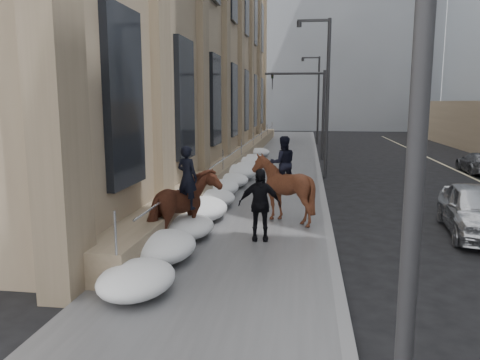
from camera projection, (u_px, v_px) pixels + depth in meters
name	position (u px, v px, depth m)	size (l,w,h in m)	color
ground	(223.00, 268.00, 11.14)	(140.00, 140.00, 0.00)	black
sidewalk	(263.00, 189.00, 20.90)	(5.00, 80.00, 0.12)	#4D4C4F
curb	(322.00, 191.00, 20.53)	(0.24, 80.00, 0.12)	slate
limestone_building	(196.00, 23.00, 29.89)	(6.10, 44.00, 18.00)	#887259
bg_building_mid	(324.00, 30.00, 66.86)	(30.00, 12.00, 28.00)	slate
bg_building_far	(262.00, 66.00, 80.63)	(24.00, 12.00, 20.00)	gray
streetlight_near	(406.00, 25.00, 4.15)	(1.71, 0.24, 8.00)	#2D2D30
streetlight_mid	(324.00, 88.00, 23.68)	(1.71, 0.24, 8.00)	#2D2D30
streetlight_far	(317.00, 95.00, 43.20)	(1.71, 0.24, 8.00)	#2D2D30
traffic_signal	(310.00, 100.00, 31.67)	(4.10, 0.22, 6.00)	#2D2D30
snow_bank	(224.00, 187.00, 19.18)	(1.70, 18.10, 0.76)	white
mounted_horse_left	(184.00, 205.00, 12.61)	(1.91, 2.53, 2.64)	#492316
mounted_horse_right	(282.00, 185.00, 14.87)	(2.14, 2.30, 2.73)	#3F1F12
pedestrian	(260.00, 205.00, 12.85)	(1.17, 0.49, 2.00)	black
car_silver	(477.00, 210.00, 13.81)	(1.80, 4.47, 1.52)	silver
car_grey	(479.00, 163.00, 25.83)	(1.64, 4.03, 1.17)	#57585E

